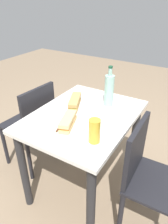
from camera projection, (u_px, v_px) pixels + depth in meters
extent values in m
plane|color=#8C755B|center=(84.00, 184.00, 1.96)|extent=(8.00, 8.00, 0.00)
cube|color=silver|center=(84.00, 116.00, 1.59)|extent=(0.94, 0.72, 0.03)
cylinder|color=#262628|center=(91.00, 207.00, 1.35)|extent=(0.06, 0.06, 0.73)
cylinder|color=#262628|center=(134.00, 140.00, 1.95)|extent=(0.06, 0.06, 0.73)
cylinder|color=#262628|center=(24.00, 171.00, 1.61)|extent=(0.06, 0.06, 0.73)
cylinder|color=#262628|center=(80.00, 122.00, 2.22)|extent=(0.06, 0.06, 0.73)
cube|color=black|center=(28.00, 123.00, 2.02)|extent=(0.43, 0.43, 0.02)
cube|color=black|center=(39.00, 110.00, 1.82)|extent=(0.38, 0.06, 0.40)
cylinder|color=black|center=(32.00, 129.00, 2.35)|extent=(0.04, 0.04, 0.46)
cylinder|color=black|center=(5.00, 146.00, 2.10)|extent=(0.04, 0.04, 0.46)
cylinder|color=black|center=(56.00, 140.00, 2.17)|extent=(0.04, 0.04, 0.46)
cylinder|color=black|center=(30.00, 160.00, 1.92)|extent=(0.04, 0.04, 0.46)
cube|color=black|center=(159.00, 184.00, 1.37)|extent=(0.41, 0.41, 0.02)
cube|color=black|center=(136.00, 151.00, 1.35)|extent=(0.38, 0.04, 0.40)
cylinder|color=black|center=(120.00, 216.00, 1.44)|extent=(0.04, 0.04, 0.46)
cylinder|color=black|center=(137.00, 181.00, 1.71)|extent=(0.04, 0.04, 0.46)
cylinder|color=white|center=(75.00, 106.00, 1.68)|extent=(0.23, 0.23, 0.01)
cube|color=tan|center=(75.00, 104.00, 1.67)|extent=(0.24, 0.16, 0.02)
cube|color=#DBC66B|center=(75.00, 102.00, 1.66)|extent=(0.22, 0.15, 0.02)
cube|color=tan|center=(75.00, 99.00, 1.65)|extent=(0.24, 0.16, 0.02)
cube|color=silver|center=(68.00, 103.00, 1.71)|extent=(0.09, 0.07, 0.00)
cube|color=#59331E|center=(69.00, 108.00, 1.63)|extent=(0.07, 0.05, 0.01)
cylinder|color=silver|center=(68.00, 127.00, 1.42)|extent=(0.23, 0.23, 0.01)
cube|color=#DBB77A|center=(68.00, 124.00, 1.41)|extent=(0.22, 0.14, 0.02)
cube|color=#CC8438|center=(68.00, 122.00, 1.40)|extent=(0.21, 0.12, 0.02)
cube|color=#DBB77A|center=(68.00, 119.00, 1.39)|extent=(0.22, 0.14, 0.02)
cube|color=silver|center=(63.00, 122.00, 1.46)|extent=(0.10, 0.04, 0.00)
cube|color=#59331E|center=(58.00, 128.00, 1.39)|extent=(0.08, 0.03, 0.01)
cylinder|color=#99C6B7|center=(109.00, 91.00, 1.66)|extent=(0.07, 0.07, 0.25)
cylinder|color=#99C6B7|center=(110.00, 72.00, 1.58)|extent=(0.03, 0.03, 0.06)
cylinder|color=#19472D|center=(111.00, 67.00, 1.56)|extent=(0.03, 0.03, 0.02)
cylinder|color=gold|center=(94.00, 131.00, 1.26)|extent=(0.07, 0.07, 0.16)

